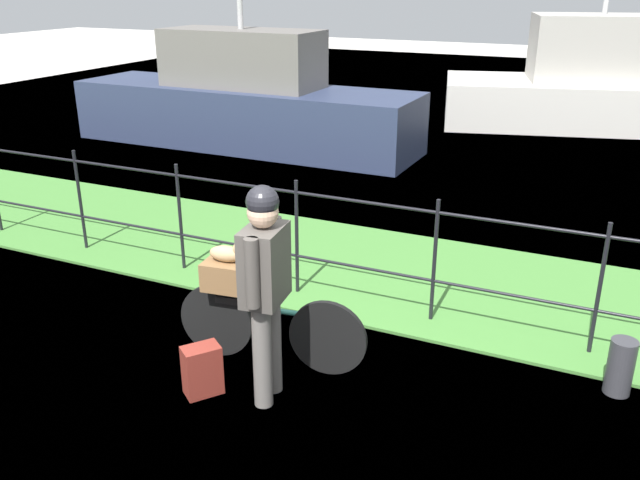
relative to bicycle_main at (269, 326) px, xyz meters
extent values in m
plane|color=beige|center=(0.32, -0.96, -0.34)|extent=(60.00, 60.00, 0.00)
cube|color=#478438|center=(0.32, 2.08, -0.32)|extent=(27.00, 2.40, 0.03)
plane|color=#426684|center=(0.32, 8.72, -0.34)|extent=(30.00, 30.00, 0.00)
cylinder|color=black|center=(-3.14, 1.25, 0.26)|extent=(0.04, 0.04, 1.19)
cylinder|color=black|center=(-1.76, 1.25, 0.26)|extent=(0.04, 0.04, 1.19)
cylinder|color=black|center=(-0.37, 1.25, 0.26)|extent=(0.04, 0.04, 1.19)
cylinder|color=black|center=(1.01, 1.25, 0.26)|extent=(0.04, 0.04, 1.19)
cylinder|color=black|center=(2.40, 1.25, 0.26)|extent=(0.04, 0.04, 1.19)
cylinder|color=black|center=(0.32, 1.25, 0.08)|extent=(18.00, 0.03, 0.03)
cylinder|color=black|center=(0.32, 1.25, 0.73)|extent=(18.00, 0.03, 0.03)
cylinder|color=black|center=(0.50, 0.07, -0.02)|extent=(0.64, 0.13, 0.64)
cylinder|color=black|center=(-0.46, -0.06, -0.02)|extent=(0.64, 0.13, 0.64)
cylinder|color=#337F70|center=(0.02, 0.00, 0.16)|extent=(0.76, 0.14, 0.04)
cube|color=black|center=(-0.34, -0.05, 0.20)|extent=(0.21, 0.12, 0.06)
cube|color=slate|center=(-0.34, -0.05, 0.29)|extent=(0.38, 0.21, 0.02)
cube|color=brown|center=(-0.34, -0.05, 0.42)|extent=(0.39, 0.33, 0.23)
ellipsoid|color=tan|center=(-0.34, -0.05, 0.60)|extent=(0.30, 0.18, 0.13)
sphere|color=tan|center=(-0.22, -0.03, 0.66)|extent=(0.11, 0.11, 0.11)
cylinder|color=slate|center=(0.21, -0.33, 0.07)|extent=(0.14, 0.14, 0.82)
cylinder|color=slate|center=(0.24, -0.52, 0.07)|extent=(0.14, 0.14, 0.82)
cube|color=#4C4742|center=(0.23, -0.42, 0.76)|extent=(0.31, 0.43, 0.56)
cylinder|color=#4C4742|center=(0.20, -0.21, 0.79)|extent=(0.10, 0.10, 0.50)
cylinder|color=#4C4742|center=(0.25, -0.64, 0.79)|extent=(0.10, 0.10, 0.50)
sphere|color=tan|center=(0.23, -0.42, 1.15)|extent=(0.22, 0.22, 0.22)
sphere|color=black|center=(0.23, -0.42, 1.23)|extent=(0.23, 0.23, 0.23)
cube|color=maroon|center=(-0.25, -0.59, -0.14)|extent=(0.31, 0.33, 0.40)
cylinder|color=#38383D|center=(2.63, 0.75, -0.11)|extent=(0.20, 0.20, 0.45)
cube|color=silver|center=(1.62, 11.16, 0.13)|extent=(6.45, 3.82, 0.94)
cube|color=#B7B2A8|center=(1.62, 11.16, 1.27)|extent=(2.99, 2.28, 1.33)
cube|color=#2D3856|center=(-4.14, 6.54, 0.21)|extent=(6.62, 1.77, 1.10)
cube|color=slate|center=(-4.14, 6.54, 1.27)|extent=(2.92, 1.22, 1.01)
camera|label=1|loc=(2.40, -4.18, 2.66)|focal=37.60mm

